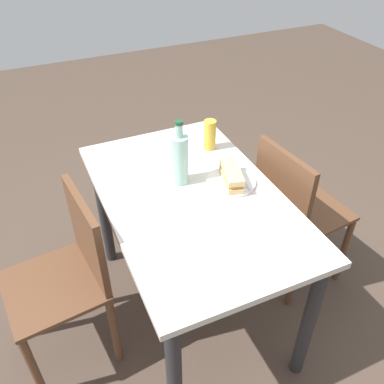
# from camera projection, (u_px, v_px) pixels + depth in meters

# --- Properties ---
(ground_plane) EXTENTS (8.00, 8.00, 0.00)m
(ground_plane) POSITION_uv_depth(u_px,v_px,m) (192.00, 306.00, 2.26)
(ground_plane) COLOR #47382D
(dining_table) EXTENTS (1.17, 0.73, 0.77)m
(dining_table) POSITION_uv_depth(u_px,v_px,m) (192.00, 218.00, 1.86)
(dining_table) COLOR beige
(dining_table) RESTS_ON ground
(chair_far) EXTENTS (0.44, 0.44, 0.87)m
(chair_far) POSITION_uv_depth(u_px,v_px,m) (293.00, 209.00, 2.12)
(chair_far) COLOR brown
(chair_far) RESTS_ON ground
(chair_near) EXTENTS (0.44, 0.44, 0.87)m
(chair_near) POSITION_uv_depth(u_px,v_px,m) (70.00, 273.00, 1.79)
(chair_near) COLOR brown
(chair_near) RESTS_ON ground
(plate_near) EXTENTS (0.22, 0.22, 0.01)m
(plate_near) POSITION_uv_depth(u_px,v_px,m) (231.00, 182.00, 1.85)
(plate_near) COLOR white
(plate_near) RESTS_ON dining_table
(baguette_sandwich_near) EXTENTS (0.22, 0.12, 0.07)m
(baguette_sandwich_near) POSITION_uv_depth(u_px,v_px,m) (231.00, 174.00, 1.83)
(baguette_sandwich_near) COLOR #DBB77A
(baguette_sandwich_near) RESTS_ON plate_near
(knife_near) EXTENTS (0.18, 0.02, 0.01)m
(knife_near) POSITION_uv_depth(u_px,v_px,m) (241.00, 178.00, 1.86)
(knife_near) COLOR silver
(knife_near) RESTS_ON plate_near
(water_bottle) EXTENTS (0.08, 0.08, 0.31)m
(water_bottle) POSITION_uv_depth(u_px,v_px,m) (180.00, 159.00, 1.79)
(water_bottle) COLOR #99C6B7
(water_bottle) RESTS_ON dining_table
(beer_glass) EXTENTS (0.06, 0.06, 0.15)m
(beer_glass) POSITION_uv_depth(u_px,v_px,m) (210.00, 135.00, 2.05)
(beer_glass) COLOR gold
(beer_glass) RESTS_ON dining_table
(paper_napkin) EXTENTS (0.18, 0.18, 0.00)m
(paper_napkin) POSITION_uv_depth(u_px,v_px,m) (147.00, 208.00, 1.72)
(paper_napkin) COLOR white
(paper_napkin) RESTS_ON dining_table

